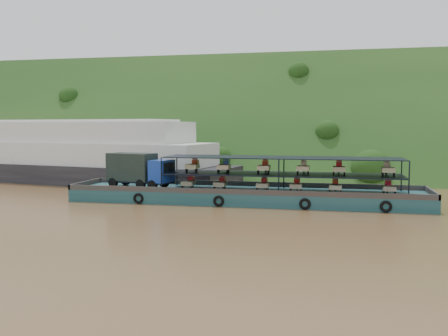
# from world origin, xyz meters

# --- Properties ---
(ground) EXTENTS (160.00, 160.00, 0.00)m
(ground) POSITION_xyz_m (0.00, 0.00, 0.00)
(ground) COLOR brown
(ground) RESTS_ON ground
(hillside) EXTENTS (140.00, 39.60, 39.60)m
(hillside) POSITION_xyz_m (0.00, 36.00, 0.00)
(hillside) COLOR #143714
(hillside) RESTS_ON ground
(cargo_barge) EXTENTS (35.00, 7.18, 4.76)m
(cargo_barge) POSITION_xyz_m (-0.37, 1.00, 1.18)
(cargo_barge) COLOR #144048
(cargo_barge) RESTS_ON ground
(passenger_ferry) EXTENTS (42.72, 17.86, 8.41)m
(passenger_ferry) POSITION_xyz_m (-23.52, 14.14, 3.64)
(passenger_ferry) COLOR black
(passenger_ferry) RESTS_ON ground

